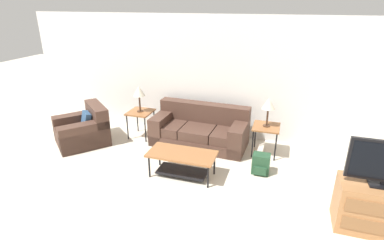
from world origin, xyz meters
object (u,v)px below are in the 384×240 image
(couch, at_px, (200,131))
(table_lamp_right, at_px, (269,104))
(side_table_right, at_px, (266,129))
(table_lamp_left, at_px, (139,92))
(armchair, at_px, (84,130))
(backpack, at_px, (261,164))
(tv_console, at_px, (376,208))
(coffee_table, at_px, (182,159))
(side_table_left, at_px, (140,114))

(couch, xyz_separation_m, table_lamp_right, (1.35, -0.05, 0.74))
(couch, relative_size, side_table_right, 3.37)
(table_lamp_left, height_order, table_lamp_right, same)
(armchair, height_order, backpack, armchair)
(couch, xyz_separation_m, side_table_right, (1.35, -0.05, 0.23))
(table_lamp_right, xyz_separation_m, tv_console, (1.57, -1.72, -0.70))
(coffee_table, height_order, tv_console, tv_console)
(side_table_right, distance_m, table_lamp_left, 2.74)
(couch, relative_size, table_lamp_left, 3.47)
(armchair, xyz_separation_m, table_lamp_left, (1.02, 0.66, 0.75))
(couch, distance_m, backpack, 1.58)
(couch, xyz_separation_m, table_lamp_left, (-1.35, -0.05, 0.74))
(backpack, bearing_deg, coffee_table, -158.73)
(side_table_right, bearing_deg, backpack, -89.60)
(coffee_table, bearing_deg, side_table_left, 138.22)
(armchair, relative_size, table_lamp_left, 2.36)
(side_table_left, bearing_deg, couch, 2.02)
(coffee_table, distance_m, tv_console, 2.89)
(coffee_table, relative_size, backpack, 3.19)
(armchair, relative_size, side_table_left, 2.30)
(side_table_left, bearing_deg, side_table_right, 0.00)
(table_lamp_left, bearing_deg, tv_console, -22.03)
(armchair, height_order, side_table_right, armchair)
(tv_console, bearing_deg, side_table_right, 132.26)
(armchair, bearing_deg, backpack, -1.50)
(armchair, relative_size, tv_console, 1.39)
(armchair, distance_m, side_table_right, 3.78)
(couch, distance_m, tv_console, 3.41)
(table_lamp_right, xyz_separation_m, backpack, (0.01, -0.76, -0.86))
(armchair, bearing_deg, tv_console, -11.35)
(side_table_right, distance_m, table_lamp_right, 0.51)
(table_lamp_right, height_order, backpack, table_lamp_right)
(coffee_table, relative_size, table_lamp_right, 2.01)
(tv_console, bearing_deg, coffee_table, 170.79)
(table_lamp_left, height_order, backpack, table_lamp_left)
(couch, distance_m, table_lamp_left, 1.54)
(side_table_right, relative_size, backpack, 1.63)
(side_table_left, relative_size, table_lamp_left, 1.03)
(couch, xyz_separation_m, tv_console, (2.91, -1.77, 0.04))
(coffee_table, bearing_deg, side_table_right, 44.57)
(armchair, bearing_deg, side_table_left, 33.14)
(side_table_right, relative_size, tv_console, 0.60)
(side_table_right, bearing_deg, couch, 177.97)
(couch, bearing_deg, side_table_left, -177.98)
(armchair, xyz_separation_m, coffee_table, (2.43, -0.60, 0.04))
(table_lamp_right, relative_size, backpack, 1.58)
(couch, height_order, backpack, couch)
(tv_console, xyz_separation_m, backpack, (-1.56, 0.96, -0.16))
(table_lamp_left, bearing_deg, coffee_table, -41.78)
(side_table_right, height_order, table_lamp_right, table_lamp_right)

